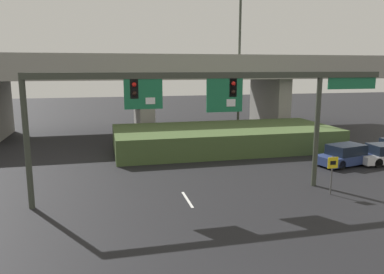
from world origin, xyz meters
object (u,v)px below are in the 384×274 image
signal_gantry (209,95)px  highway_light_pole_near (239,61)px  parked_sedan_near_right (347,155)px  speed_limit_sign (332,170)px

signal_gantry → highway_light_pole_near: 18.80m
signal_gantry → parked_sedan_near_right: (11.12, 3.73, -4.64)m
signal_gantry → speed_limit_sign: size_ratio=8.96×
highway_light_pole_near → parked_sedan_near_right: size_ratio=2.79×
speed_limit_sign → parked_sedan_near_right: 7.16m
highway_light_pole_near → parked_sedan_near_right: 15.12m
signal_gantry → speed_limit_sign: (6.36, -1.58, -3.93)m
highway_light_pole_near → parked_sedan_near_right: bearing=-76.3°
signal_gantry → parked_sedan_near_right: 12.61m
speed_limit_sign → parked_sedan_near_right: size_ratio=0.43×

